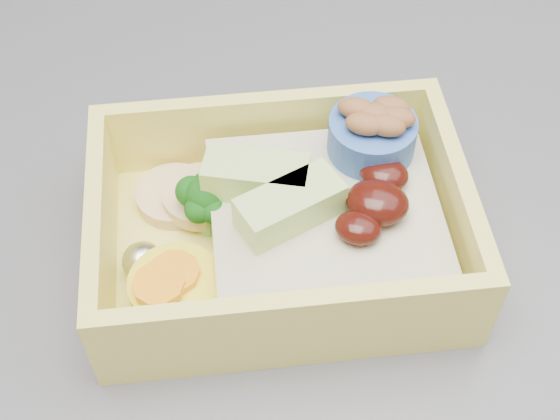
# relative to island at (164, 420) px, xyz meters

# --- Properties ---
(island) EXTENTS (1.24, 0.84, 0.92)m
(island) POSITION_rel_island_xyz_m (0.00, 0.00, 0.00)
(island) COLOR brown
(island) RESTS_ON ground
(bento_box) EXTENTS (0.24, 0.21, 0.07)m
(bento_box) POSITION_rel_island_xyz_m (0.16, -0.06, 0.48)
(bento_box) COLOR #FBED68
(bento_box) RESTS_ON island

